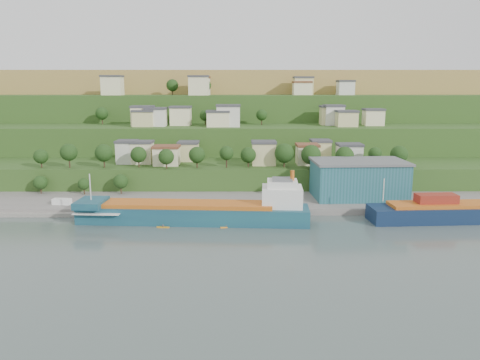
{
  "coord_description": "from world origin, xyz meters",
  "views": [
    {
      "loc": [
        6.61,
        -124.65,
        39.13
      ],
      "look_at": [
        6.91,
        15.0,
        11.24
      ],
      "focal_mm": 35.0,
      "sensor_mm": 36.0,
      "label": 1
    }
  ],
  "objects_px": {
    "kayak_orange": "(226,227)",
    "warehouse": "(358,179)",
    "cargo_ship_far": "(476,212)",
    "caravan": "(62,203)",
    "cargo_ship_near": "(201,213)"
  },
  "relations": [
    {
      "from": "cargo_ship_near",
      "to": "kayak_orange",
      "type": "bearing_deg",
      "value": -33.37
    },
    {
      "from": "cargo_ship_far",
      "to": "warehouse",
      "type": "xyz_separation_m",
      "value": [
        -29.82,
        21.54,
        5.9
      ]
    },
    {
      "from": "cargo_ship_near",
      "to": "caravan",
      "type": "relative_size",
      "value": 11.82
    },
    {
      "from": "warehouse",
      "to": "caravan",
      "type": "distance_m",
      "value": 98.23
    },
    {
      "from": "warehouse",
      "to": "caravan",
      "type": "height_order",
      "value": "warehouse"
    },
    {
      "from": "warehouse",
      "to": "kayak_orange",
      "type": "distance_m",
      "value": 53.27
    },
    {
      "from": "cargo_ship_near",
      "to": "cargo_ship_far",
      "type": "height_order",
      "value": "cargo_ship_near"
    },
    {
      "from": "cargo_ship_far",
      "to": "warehouse",
      "type": "distance_m",
      "value": 37.26
    },
    {
      "from": "cargo_ship_far",
      "to": "caravan",
      "type": "distance_m",
      "value": 127.94
    },
    {
      "from": "cargo_ship_far",
      "to": "kayak_orange",
      "type": "xyz_separation_m",
      "value": [
        -74.01,
        -7.05,
        -2.28
      ]
    },
    {
      "from": "warehouse",
      "to": "kayak_orange",
      "type": "relative_size",
      "value": 9.33
    },
    {
      "from": "cargo_ship_near",
      "to": "warehouse",
      "type": "xyz_separation_m",
      "value": [
        51.8,
        22.89,
        5.67
      ]
    },
    {
      "from": "kayak_orange",
      "to": "caravan",
      "type": "bearing_deg",
      "value": 146.33
    },
    {
      "from": "kayak_orange",
      "to": "warehouse",
      "type": "bearing_deg",
      "value": 18.75
    },
    {
      "from": "cargo_ship_far",
      "to": "caravan",
      "type": "relative_size",
      "value": 10.34
    }
  ]
}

